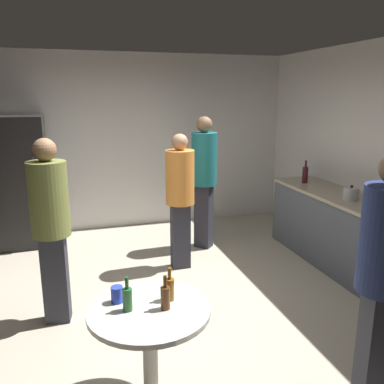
% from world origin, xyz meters
% --- Properties ---
extents(ground_plane, '(5.20, 5.20, 0.10)m').
position_xyz_m(ground_plane, '(0.00, 0.00, -0.05)').
color(ground_plane, '#B2A893').
extents(wall_back, '(5.32, 0.06, 2.70)m').
position_xyz_m(wall_back, '(0.00, 2.63, 1.35)').
color(wall_back, silver).
rests_on(wall_back, ground_plane).
extents(refrigerator, '(0.70, 0.68, 1.80)m').
position_xyz_m(refrigerator, '(-1.50, 2.20, 0.90)').
color(refrigerator, black).
rests_on(refrigerator, ground_plane).
extents(kitchen_counter, '(0.64, 2.11, 0.90)m').
position_xyz_m(kitchen_counter, '(2.28, 0.37, 0.45)').
color(kitchen_counter, '#4C515B').
rests_on(kitchen_counter, ground_plane).
extents(kettle, '(0.24, 0.17, 0.18)m').
position_xyz_m(kettle, '(2.23, 0.08, 0.97)').
color(kettle, '#B2B2B7').
rests_on(kettle, kitchen_counter).
extents(wine_bottle_on_counter, '(0.08, 0.08, 0.31)m').
position_xyz_m(wine_bottle_on_counter, '(2.22, 1.03, 1.02)').
color(wine_bottle_on_counter, '#3F141E').
rests_on(wine_bottle_on_counter, kitchen_counter).
extents(beer_bottle_on_counter, '(0.06, 0.06, 0.23)m').
position_xyz_m(beer_bottle_on_counter, '(2.24, -0.25, 0.98)').
color(beer_bottle_on_counter, '#26662D').
rests_on(beer_bottle_on_counter, kitchen_counter).
extents(foreground_table, '(0.80, 0.80, 0.73)m').
position_xyz_m(foreground_table, '(-0.39, -1.35, 0.63)').
color(foreground_table, beige).
rests_on(foreground_table, ground_plane).
extents(beer_bottle_amber, '(0.06, 0.06, 0.23)m').
position_xyz_m(beer_bottle_amber, '(-0.24, -1.28, 0.82)').
color(beer_bottle_amber, '#8C5919').
rests_on(beer_bottle_amber, foreground_table).
extents(beer_bottle_brown, '(0.06, 0.06, 0.23)m').
position_xyz_m(beer_bottle_brown, '(-0.29, -1.39, 0.82)').
color(beer_bottle_brown, '#593314').
rests_on(beer_bottle_brown, foreground_table).
extents(beer_bottle_green, '(0.06, 0.06, 0.23)m').
position_xyz_m(beer_bottle_green, '(-0.53, -1.34, 0.82)').
color(beer_bottle_green, '#26662D').
rests_on(beer_bottle_green, foreground_table).
extents(plastic_cup_blue, '(0.08, 0.08, 0.11)m').
position_xyz_m(plastic_cup_blue, '(-0.58, -1.21, 0.79)').
color(plastic_cup_blue, blue).
rests_on(plastic_cup_blue, foreground_table).
extents(person_in_teal_shirt, '(0.48, 0.48, 1.80)m').
position_xyz_m(person_in_teal_shirt, '(0.88, 1.37, 1.06)').
color(person_in_teal_shirt, '#2D2D38').
rests_on(person_in_teal_shirt, ground_plane).
extents(person_in_olive_shirt, '(0.38, 0.38, 1.72)m').
position_xyz_m(person_in_olive_shirt, '(-1.03, -0.04, 1.01)').
color(person_in_olive_shirt, '#2D2D38').
rests_on(person_in_olive_shirt, ground_plane).
extents(person_in_orange_shirt, '(0.35, 0.35, 1.64)m').
position_xyz_m(person_in_orange_shirt, '(0.40, 0.80, 0.96)').
color(person_in_orange_shirt, '#2D2D38').
rests_on(person_in_orange_shirt, ground_plane).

